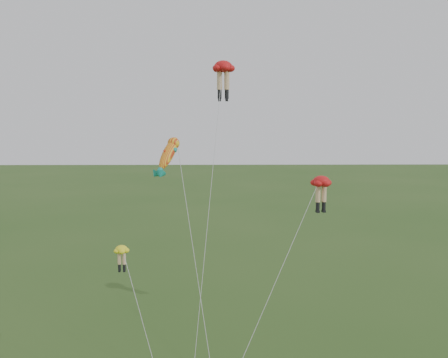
{
  "coord_description": "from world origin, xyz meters",
  "views": [
    {
      "loc": [
        1.09,
        -29.13,
        17.18
      ],
      "look_at": [
        1.58,
        6.0,
        12.79
      ],
      "focal_mm": 40.0,
      "sensor_mm": 36.0,
      "label": 1
    }
  ],
  "objects": [
    {
      "name": "fish_kite",
      "position": [
        -2.25,
        5.35,
        14.57
      ],
      "size": [
        4.5,
        8.43,
        16.01
      ],
      "rotation": [
        0.87,
        0.0,
        -0.58
      ],
      "color": "yellow",
      "rests_on": "ground"
    },
    {
      "name": "legs_kite_yellow",
      "position": [
        -4.68,
        0.73,
        8.57
      ],
      "size": [
        3.91,
        4.78,
        9.32
      ],
      "rotation": [
        0.0,
        0.0,
        -0.02
      ],
      "color": "yellow",
      "rests_on": "ground"
    },
    {
      "name": "legs_kite_red_high",
      "position": [
        1.53,
        8.2,
        20.43
      ],
      "size": [
        3.08,
        9.05,
        21.29
      ],
      "rotation": [
        0.0,
        0.0,
        -0.02
      ],
      "color": "red",
      "rests_on": "ground"
    },
    {
      "name": "legs_kite_red_mid",
      "position": [
        8.83,
        7.69,
        12.05
      ],
      "size": [
        8.41,
        9.57,
        12.8
      ],
      "rotation": [
        0.0,
        0.0,
        0.26
      ],
      "color": "red",
      "rests_on": "ground"
    }
  ]
}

